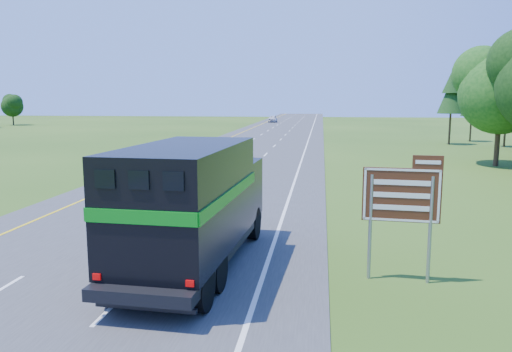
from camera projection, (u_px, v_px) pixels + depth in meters
The scene contains 6 objects.
road at pixel (251, 151), 51.85m from camera, with size 15.00×260.00×0.04m, color #38383A.
lane_markings at pixel (251, 151), 51.85m from camera, with size 11.15×260.00×0.01m.
horse_truck at pixel (194, 202), 15.77m from camera, with size 3.36×9.29×4.05m.
white_suv at pixel (176, 160), 36.38m from camera, with size 3.12×6.76×1.88m, color white.
far_car at pixel (273, 119), 114.71m from camera, with size 1.84×4.58×1.56m, color silver.
exit_sign at pixel (403, 200), 14.72m from camera, with size 2.26×0.28×3.83m.
Camera 1 is at (7.21, -1.12, 5.46)m, focal length 35.00 mm.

